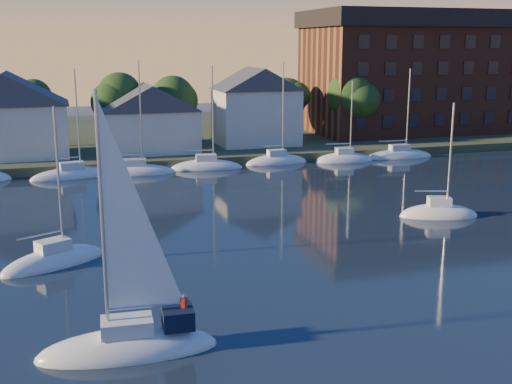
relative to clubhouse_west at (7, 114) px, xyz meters
name	(u,v)px	position (x,y,z in m)	size (l,w,h in m)	color
ground	(486,381)	(22.00, -58.00, -5.93)	(260.00, 260.00, 0.00)	black
shoreline_land	(174,137)	(22.00, 17.00, -5.93)	(160.00, 50.00, 2.00)	#333B22
wooden_dock	(208,164)	(22.00, -6.00, -5.93)	(120.00, 3.00, 1.00)	brown
clubhouse_west	(7,114)	(0.00, 0.00, 0.00)	(13.65, 9.45, 9.64)	beige
clubhouse_centre	(149,117)	(16.00, -1.00, -0.80)	(11.55, 8.40, 8.08)	beige
clubhouse_east	(256,105)	(30.00, 1.00, 0.07)	(10.50, 8.40, 9.80)	beige
condo_block	(412,71)	(56.00, 6.95, 3.86)	(31.00, 17.00, 17.40)	brown
tree_line	(203,95)	(24.00, 5.00, 1.24)	(93.40, 5.40, 8.90)	#3A261A
moored_fleet	(143,172)	(14.00, -9.00, -5.83)	(71.50, 2.40, 12.05)	silver
hero_sailboat	(131,341)	(8.16, -51.03, -5.38)	(8.37, 3.14, 13.01)	silver
drifting_sailboat_left	(54,263)	(4.79, -37.60, -5.84)	(7.32, 5.28, 11.11)	silver
drifting_sailboat_right	(438,216)	(34.66, -34.58, -5.83)	(6.68, 3.95, 10.33)	silver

